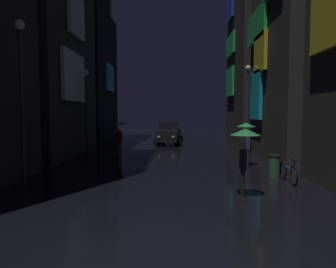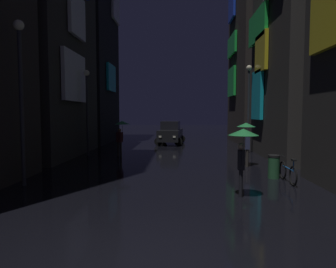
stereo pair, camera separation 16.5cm
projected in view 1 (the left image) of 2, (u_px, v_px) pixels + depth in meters
ground_plane at (154, 268)px, 5.00m from camera, size 120.00×120.00×0.00m
building_left_mid at (43, 29)px, 17.69m from camera, size 4.25×8.18×15.09m
building_left_far at (86, 43)px, 26.24m from camera, size 4.25×7.47×17.48m
building_right_mid at (301, 47)px, 16.87m from camera, size 4.25×7.03×12.60m
building_right_far at (257, 25)px, 25.91m from camera, size 4.25×7.71×20.39m
pedestrian_midstreet_centre_green at (121, 129)px, 17.83m from camera, size 0.90×0.90×2.12m
pedestrian_foreground_right_green at (246, 132)px, 14.55m from camera, size 0.90×0.90×2.12m
pedestrian_far_right_green at (244, 143)px, 9.10m from camera, size 0.90×0.90×2.12m
bicycle_parked_at_storefront at (288, 172)px, 11.19m from camera, size 0.12×1.82×0.96m
car_distant at (169, 133)px, 25.04m from camera, size 2.53×4.28×1.92m
streetlamp_right_far at (247, 99)px, 19.20m from camera, size 0.36×0.36×5.63m
streetlamp_left_far at (86, 102)px, 17.97m from camera, size 0.36×0.36×5.17m
streetlamp_left_near at (21, 84)px, 10.38m from camera, size 0.36×0.36×5.80m
trash_bin at (274, 166)px, 11.90m from camera, size 0.46×0.46×0.93m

